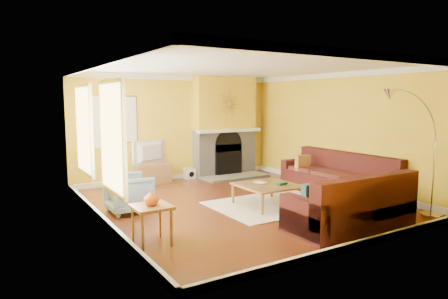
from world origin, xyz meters
TOP-DOWN VIEW (x-y plane):
  - floor at (0.00, 0.00)m, footprint 5.50×6.00m
  - ceiling at (0.00, 0.00)m, footprint 5.50×6.00m
  - wall_back at (0.00, 3.01)m, footprint 5.50×0.02m
  - wall_front at (0.00, -3.01)m, footprint 5.50×0.02m
  - wall_left at (-2.76, 0.00)m, footprint 0.02×6.00m
  - wall_right at (2.76, 0.00)m, footprint 0.02×6.00m
  - baseboard at (0.00, 0.00)m, footprint 5.50×6.00m
  - crown_molding at (0.00, 0.00)m, footprint 5.50×6.00m
  - window_left_near at (-2.72, 1.30)m, footprint 0.06×1.22m
  - window_left_far at (-2.72, -0.60)m, footprint 0.06×1.22m
  - window_back at (-1.90, 2.96)m, footprint 0.82×0.06m
  - wall_art at (-1.25, 2.97)m, footprint 0.34×0.04m
  - fireplace at (1.35, 2.80)m, footprint 1.80×0.40m
  - mantel at (1.35, 2.56)m, footprint 1.92×0.22m
  - hearth at (1.35, 2.25)m, footprint 1.80×0.70m
  - sunburst at (1.35, 2.57)m, footprint 0.70×0.04m
  - rug at (0.49, -0.48)m, footprint 2.40×1.80m
  - sectional_sofa at (1.15, -0.86)m, footprint 3.20×3.67m
  - coffee_table at (0.35, -0.46)m, footprint 1.09×1.09m
  - media_console at (-0.81, 2.72)m, footprint 0.90×0.40m
  - tv at (-0.81, 2.72)m, footprint 1.00×0.47m
  - subwoofer at (0.25, 2.80)m, footprint 0.27×0.27m
  - armchair at (-2.12, 0.51)m, footprint 0.77×0.75m
  - side_table at (-2.38, -1.32)m, footprint 0.52×0.52m
  - vase at (-2.38, -1.32)m, footprint 0.22×0.22m
  - book at (0.18, -0.35)m, footprint 0.23×0.27m
  - arc_lamp at (1.76, -2.59)m, footprint 1.41×0.36m

SIDE VIEW (x-z plane):
  - floor at x=0.00m, z-range -0.02..0.00m
  - rug at x=0.49m, z-range 0.00..0.02m
  - hearth at x=1.35m, z-range 0.00..0.06m
  - baseboard at x=0.00m, z-range 0.00..0.12m
  - subwoofer at x=0.25m, z-range 0.00..0.27m
  - coffee_table at x=0.35m, z-range 0.00..0.43m
  - media_console at x=-0.81m, z-range 0.00..0.49m
  - side_table at x=-2.38m, z-range 0.00..0.58m
  - armchair at x=-2.12m, z-range 0.00..0.70m
  - book at x=0.18m, z-range 0.43..0.45m
  - sectional_sofa at x=1.15m, z-range 0.00..0.90m
  - vase at x=-2.38m, z-range 0.58..0.80m
  - tv at x=-0.81m, z-range 0.49..1.08m
  - arc_lamp at x=1.76m, z-range 0.00..2.22m
  - mantel at x=1.35m, z-range 1.21..1.29m
  - wall_back at x=0.00m, z-range 0.00..2.70m
  - wall_front at x=0.00m, z-range 0.00..2.70m
  - wall_left at x=-2.76m, z-range 0.00..2.70m
  - wall_right at x=2.76m, z-range 0.00..2.70m
  - fireplace at x=1.35m, z-range 0.00..2.70m
  - window_left_near at x=-2.72m, z-range 0.64..2.36m
  - window_left_far at x=-2.72m, z-range 0.64..2.36m
  - window_back at x=-1.90m, z-range 0.94..2.16m
  - wall_art at x=-1.25m, z-range 1.03..2.17m
  - sunburst at x=1.35m, z-range 1.60..2.30m
  - crown_molding at x=0.00m, z-range 2.58..2.70m
  - ceiling at x=0.00m, z-range 2.70..2.72m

